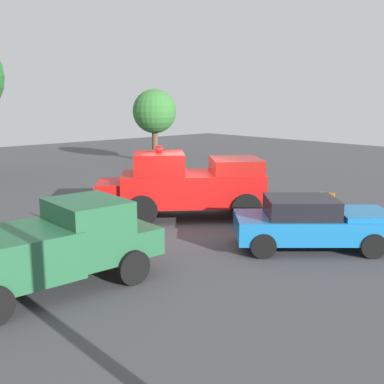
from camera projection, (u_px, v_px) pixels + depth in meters
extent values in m
plane|color=#424244|center=(190.00, 221.00, 16.23)|extent=(60.00, 60.00, 0.00)
cylinder|color=black|center=(142.00, 211.00, 15.53)|extent=(1.02, 0.89, 1.04)
cylinder|color=black|center=(143.00, 198.00, 17.48)|extent=(1.02, 0.89, 1.04)
cylinder|color=black|center=(246.00, 209.00, 15.81)|extent=(1.02, 0.89, 1.04)
cylinder|color=black|center=(236.00, 196.00, 17.77)|extent=(1.02, 0.89, 1.04)
cube|color=red|center=(192.00, 188.00, 16.54)|extent=(5.17, 4.64, 1.10)
cube|color=red|center=(111.00, 193.00, 16.34)|extent=(1.78, 1.95, 0.84)
cube|color=red|center=(159.00, 163.00, 16.27)|extent=(2.50, 2.54, 0.76)
cube|color=#B21914|center=(236.00, 167.00, 16.53)|extent=(2.54, 2.59, 0.60)
cube|color=silver|center=(97.00, 194.00, 16.30)|extent=(0.97, 1.22, 0.64)
cube|color=silver|center=(95.00, 205.00, 16.37)|extent=(1.52, 1.90, 0.24)
sphere|color=white|center=(95.00, 196.00, 15.52)|extent=(0.36, 0.36, 0.26)
sphere|color=white|center=(100.00, 187.00, 17.04)|extent=(0.36, 0.36, 0.26)
sphere|color=red|center=(159.00, 149.00, 16.18)|extent=(0.39, 0.39, 0.28)
cylinder|color=black|center=(352.00, 229.00, 14.03)|extent=(0.68, 0.65, 0.68)
cylinder|color=black|center=(373.00, 245.00, 12.42)|extent=(0.68, 0.65, 0.68)
cylinder|color=black|center=(255.00, 229.00, 14.03)|extent=(0.68, 0.65, 0.68)
cylinder|color=black|center=(263.00, 245.00, 12.42)|extent=(0.68, 0.65, 0.68)
cube|color=#196BAD|center=(311.00, 227.00, 13.17)|extent=(4.32, 4.15, 0.64)
cube|color=#196BAD|center=(363.00, 215.00, 13.10)|extent=(2.14, 2.16, 0.20)
cube|color=black|center=(301.00, 208.00, 13.06)|extent=(2.46, 2.43, 0.56)
cylinder|color=black|center=(94.00, 248.00, 11.98)|extent=(0.81, 0.30, 0.80)
cylinder|color=black|center=(132.00, 267.00, 10.66)|extent=(0.81, 0.30, 0.80)
cube|color=#235B38|center=(5.00, 258.00, 9.62)|extent=(2.76, 1.98, 1.00)
cube|color=#235B38|center=(88.00, 230.00, 10.78)|extent=(1.55, 1.84, 1.40)
cube|color=#235B38|center=(129.00, 237.00, 11.56)|extent=(0.95, 1.73, 0.64)
cylinder|color=#B7BABF|center=(97.00, 222.00, 15.25)|extent=(0.03, 0.03, 0.44)
cylinder|color=#B7BABF|center=(102.00, 225.00, 14.89)|extent=(0.03, 0.03, 0.44)
cylinder|color=#B7BABF|center=(84.00, 224.00, 15.02)|extent=(0.03, 0.03, 0.44)
cylinder|color=#B7BABF|center=(89.00, 227.00, 14.66)|extent=(0.03, 0.03, 0.44)
cube|color=#1959A5|center=(93.00, 217.00, 14.91)|extent=(0.56, 0.56, 0.04)
cube|color=#1959A5|center=(85.00, 209.00, 14.73)|extent=(0.12, 0.48, 0.56)
cube|color=#B7BABF|center=(90.00, 211.00, 15.08)|extent=(0.44, 0.11, 0.03)
cube|color=#B7BABF|center=(95.00, 214.00, 14.68)|extent=(0.44, 0.11, 0.03)
cylinder|color=#B7BABF|center=(79.00, 219.00, 15.68)|extent=(0.03, 0.03, 0.44)
cylinder|color=#B7BABF|center=(84.00, 221.00, 15.34)|extent=(0.03, 0.03, 0.44)
cylinder|color=#B7BABF|center=(66.00, 221.00, 15.41)|extent=(0.03, 0.03, 0.44)
cylinder|color=#B7BABF|center=(71.00, 223.00, 15.07)|extent=(0.03, 0.03, 0.44)
cube|color=beige|center=(75.00, 214.00, 15.33)|extent=(0.52, 0.52, 0.04)
cube|color=beige|center=(67.00, 207.00, 15.13)|extent=(0.08, 0.48, 0.56)
cube|color=#B7BABF|center=(71.00, 208.00, 15.48)|extent=(0.44, 0.07, 0.03)
cube|color=#B7BABF|center=(78.00, 210.00, 15.11)|extent=(0.44, 0.07, 0.03)
cylinder|color=#B7BABF|center=(329.00, 219.00, 15.62)|extent=(0.04, 0.04, 0.44)
cylinder|color=#B7BABF|center=(316.00, 217.00, 15.84)|extent=(0.04, 0.04, 0.44)
cylinder|color=#B7BABF|center=(333.00, 216.00, 15.99)|extent=(0.04, 0.04, 0.44)
cylinder|color=#B7BABF|center=(320.00, 215.00, 16.21)|extent=(0.04, 0.04, 0.44)
cube|color=orange|center=(325.00, 210.00, 15.87)|extent=(0.60, 0.60, 0.04)
cube|color=orange|center=(327.00, 201.00, 16.01)|extent=(0.18, 0.47, 0.56)
cube|color=#B7BABF|center=(332.00, 206.00, 15.72)|extent=(0.43, 0.16, 0.03)
cube|color=#B7BABF|center=(318.00, 205.00, 15.96)|extent=(0.43, 0.16, 0.03)
cylinder|color=#383842|center=(100.00, 222.00, 15.18)|extent=(0.15, 0.15, 0.45)
cylinder|color=#383842|center=(102.00, 224.00, 15.01)|extent=(0.15, 0.15, 0.45)
cube|color=#383842|center=(95.00, 215.00, 15.04)|extent=(0.46, 0.22, 0.13)
cube|color=#383842|center=(97.00, 216.00, 14.87)|extent=(0.46, 0.22, 0.13)
cube|color=maroon|center=(90.00, 207.00, 14.79)|extent=(0.29, 0.43, 0.54)
sphere|color=brown|center=(90.00, 195.00, 14.73)|extent=(0.25, 0.25, 0.22)
cylinder|color=#2D334C|center=(240.00, 187.00, 20.19)|extent=(0.21, 0.21, 0.88)
cylinder|color=#2D334C|center=(235.00, 187.00, 20.19)|extent=(0.21, 0.21, 0.88)
cube|color=#1E478C|center=(237.00, 170.00, 20.05)|extent=(0.49, 0.47, 0.56)
cylinder|color=#1E478C|center=(244.00, 171.00, 20.07)|extent=(0.14, 0.14, 0.60)
cylinder|color=#1E478C|center=(231.00, 172.00, 20.06)|extent=(0.14, 0.14, 0.60)
sphere|color=#9E704C|center=(238.00, 161.00, 19.98)|extent=(0.32, 0.32, 0.23)
cylinder|color=brown|center=(155.00, 144.00, 31.33)|extent=(0.40, 0.40, 2.34)
sphere|color=#347331|center=(155.00, 111.00, 30.91)|extent=(2.88, 2.88, 2.88)
cube|color=orange|center=(263.00, 220.00, 16.26)|extent=(0.40, 0.40, 0.04)
cone|color=orange|center=(263.00, 211.00, 16.20)|extent=(0.32, 0.32, 0.60)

